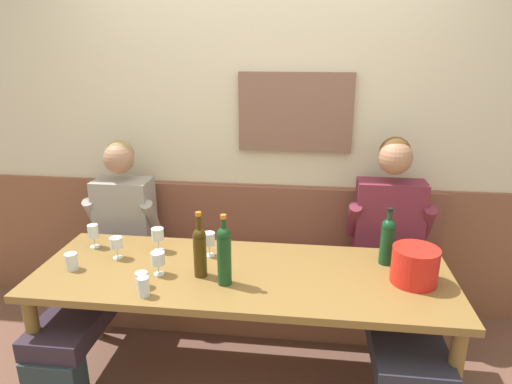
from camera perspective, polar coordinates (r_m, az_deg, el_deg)
The scene contains 18 objects.
room_wall_back at distance 3.08m, azimuth 0.75°, elevation 9.38°, with size 6.80×0.12×2.80m.
wood_wainscot_panel at distance 3.30m, azimuth 0.54°, elevation -6.88°, with size 6.80×0.03×0.94m, color brown.
wall_bench at distance 3.21m, azimuth 0.10°, elevation -11.56°, with size 2.51×0.42×0.94m.
dining_table at distance 2.47m, azimuth -1.74°, elevation -11.73°, with size 2.21×0.77×0.72m.
person_center_left_seat at distance 3.00m, azimuth -18.38°, elevation -7.25°, with size 0.48×1.20×1.28m.
person_center_right_seat at distance 2.77m, azimuth 17.25°, elevation -9.08°, with size 0.53×1.20×1.34m.
ice_bucket at distance 2.43m, azimuth 19.55°, elevation -8.79°, with size 0.23×0.23×0.19m, color red.
wine_bottle_green_tall at distance 2.34m, azimuth -7.16°, elevation -7.30°, with size 0.07×0.07×0.36m.
wine_bottle_amber_mid at distance 2.56m, azimuth 16.35°, elevation -5.83°, with size 0.07×0.07×0.32m.
wine_bottle_clear_water at distance 2.25m, azimuth -4.06°, elevation -7.83°, with size 0.07×0.07×0.37m.
wine_glass_mid_right at distance 2.42m, azimuth -12.37°, elevation -8.38°, with size 0.07×0.07×0.13m.
wine_glass_near_bucket at distance 2.67m, azimuth -12.39°, elevation -5.40°, with size 0.07×0.07×0.14m.
wine_glass_left_end at distance 2.65m, azimuth -17.34°, elevation -6.30°, with size 0.07×0.07×0.13m.
wine_glass_center_front at distance 2.57m, azimuth -5.99°, elevation -6.11°, with size 0.07×0.07×0.14m.
wine_glass_mid_left at distance 2.83m, azimuth -20.00°, elevation -4.87°, with size 0.06×0.06×0.14m.
water_tumbler_right at distance 2.34m, azimuth -14.34°, elevation -10.75°, with size 0.06×0.06×0.08m, color silver.
water_tumbler_left at distance 2.26m, azimuth -14.11°, elevation -11.60°, with size 0.06×0.06×0.10m, color silver.
water_tumbler_center at distance 2.63m, azimuth -22.42°, elevation -8.18°, with size 0.07×0.07×0.09m, color silver.
Camera 1 is at (0.33, -1.93, 1.88)m, focal length 31.45 mm.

